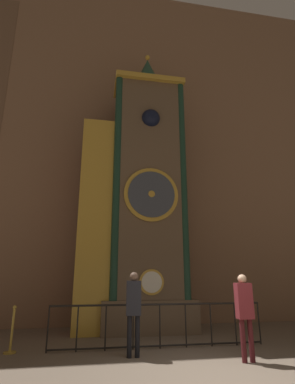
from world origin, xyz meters
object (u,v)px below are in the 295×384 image
(clock_tower, at_px, (137,198))
(stanchion_post, at_px, (11,337))
(visitor_near, at_px, (134,305))
(visitor_far, at_px, (244,308))

(clock_tower, distance_m, stanchion_post, 5.70)
(clock_tower, height_order, visitor_near, clock_tower)
(clock_tower, xyz_separation_m, visitor_near, (-0.50, -3.07, -3.37))
(clock_tower, bearing_deg, visitor_near, -99.22)
(visitor_near, bearing_deg, clock_tower, 88.83)
(visitor_far, relative_size, stanchion_post, 1.68)
(visitor_far, xyz_separation_m, stanchion_post, (-5.10, 1.71, -0.72))
(visitor_near, height_order, visitor_far, visitor_near)
(clock_tower, relative_size, stanchion_post, 10.17)
(visitor_near, xyz_separation_m, stanchion_post, (-2.78, 0.89, -0.76))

